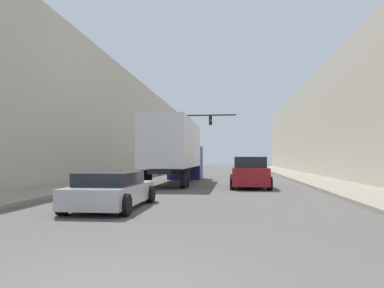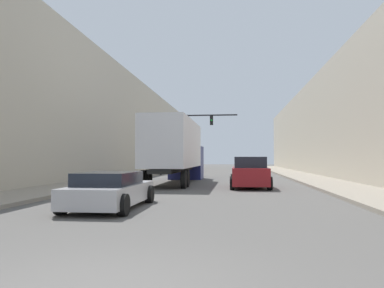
% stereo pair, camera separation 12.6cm
% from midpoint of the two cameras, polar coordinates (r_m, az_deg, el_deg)
% --- Properties ---
extents(sidewalk_right, '(3.22, 80.00, 0.15)m').
position_cam_midpoint_polar(sidewalk_right, '(34.99, 16.35, -4.69)').
color(sidewalk_right, gray).
rests_on(sidewalk_right, ground).
extents(sidewalk_left, '(3.22, 80.00, 0.15)m').
position_cam_midpoint_polar(sidewalk_left, '(35.67, -8.00, -4.71)').
color(sidewalk_left, gray).
rests_on(sidewalk_left, ground).
extents(building_right, '(6.00, 80.00, 9.46)m').
position_cam_midpoint_polar(building_right, '(36.14, 23.50, 2.87)').
color(building_right, '#BCB29E').
rests_on(building_right, ground).
extents(building_left, '(6.00, 80.00, 10.47)m').
position_cam_midpoint_polar(building_left, '(37.24, -14.85, 3.39)').
color(building_left, '#BCB29E').
rests_on(building_left, ground).
extents(semi_truck, '(2.55, 12.05, 4.04)m').
position_cam_midpoint_polar(semi_truck, '(25.18, -2.19, -0.85)').
color(semi_truck, silver).
rests_on(semi_truck, ground).
extents(sedan_car, '(2.11, 4.55, 1.20)m').
position_cam_midpoint_polar(sedan_car, '(12.75, -12.03, -6.91)').
color(sedan_car, '#B7B7BC').
rests_on(sedan_car, ground).
extents(suv_car, '(2.18, 4.52, 1.73)m').
position_cam_midpoint_polar(suv_car, '(21.39, 8.96, -4.39)').
color(suv_car, maroon).
rests_on(suv_car, ground).
extents(traffic_signal_gantry, '(7.60, 0.35, 6.15)m').
position_cam_midpoint_polar(traffic_signal_gantry, '(36.71, -1.76, 1.98)').
color(traffic_signal_gantry, black).
rests_on(traffic_signal_gantry, ground).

